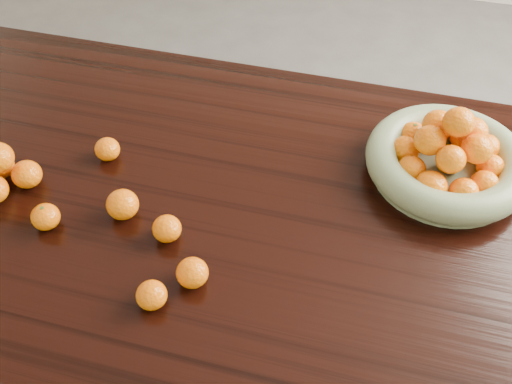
% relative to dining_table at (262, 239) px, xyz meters
% --- Properties ---
extents(ground, '(5.00, 5.00, 0.00)m').
position_rel_dining_table_xyz_m(ground, '(0.00, 0.00, -0.66)').
color(ground, '#575452').
rests_on(ground, ground).
extents(dining_table, '(2.00, 1.00, 0.75)m').
position_rel_dining_table_xyz_m(dining_table, '(0.00, 0.00, 0.00)').
color(dining_table, black).
rests_on(dining_table, ground).
extents(fruit_bowl, '(0.35, 0.35, 0.17)m').
position_rel_dining_table_xyz_m(fruit_bowl, '(0.36, 0.21, 0.13)').
color(fruit_bowl, gray).
rests_on(fruit_bowl, dining_table).
extents(orange_pyramid, '(0.14, 0.13, 0.12)m').
position_rel_dining_table_xyz_m(orange_pyramid, '(-0.54, -0.07, 0.13)').
color(orange_pyramid, orange).
rests_on(orange_pyramid, dining_table).
extents(loose_orange_0, '(0.06, 0.06, 0.05)m').
position_rel_dining_table_xyz_m(loose_orange_0, '(-0.41, -0.14, 0.12)').
color(loose_orange_0, orange).
rests_on(loose_orange_0, dining_table).
extents(loose_orange_1, '(0.06, 0.06, 0.05)m').
position_rel_dining_table_xyz_m(loose_orange_1, '(-0.13, -0.26, 0.12)').
color(loose_orange_1, orange).
rests_on(loose_orange_1, dining_table).
extents(loose_orange_2, '(0.06, 0.06, 0.06)m').
position_rel_dining_table_xyz_m(loose_orange_2, '(-0.08, -0.20, 0.12)').
color(loose_orange_2, orange).
rests_on(loose_orange_2, dining_table).
extents(loose_orange_3, '(0.06, 0.06, 0.05)m').
position_rel_dining_table_xyz_m(loose_orange_3, '(-0.37, 0.07, 0.12)').
color(loose_orange_3, orange).
rests_on(loose_orange_3, dining_table).
extents(loose_orange_4, '(0.07, 0.07, 0.06)m').
position_rel_dining_table_xyz_m(loose_orange_4, '(-0.27, -0.08, 0.12)').
color(loose_orange_4, orange).
rests_on(loose_orange_4, dining_table).
extents(loose_orange_5, '(0.06, 0.06, 0.05)m').
position_rel_dining_table_xyz_m(loose_orange_5, '(-0.16, -0.11, 0.12)').
color(loose_orange_5, orange).
rests_on(loose_orange_5, dining_table).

